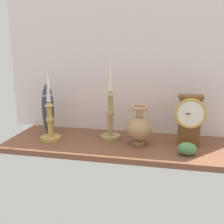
# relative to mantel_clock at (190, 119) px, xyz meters

# --- Properties ---
(ground_plane) EXTENTS (1.00, 0.36, 0.02)m
(ground_plane) POSITION_rel_mantel_clock_xyz_m (-0.32, -0.03, -0.13)
(ground_plane) COLOR brown
(back_wall) EXTENTS (1.20, 0.02, 0.65)m
(back_wall) POSITION_rel_mantel_clock_xyz_m (-0.32, 0.16, 0.21)
(back_wall) COLOR silver
(back_wall) RESTS_ON ground_plane
(mantel_clock) EXTENTS (0.13, 0.08, 0.22)m
(mantel_clock) POSITION_rel_mantel_clock_xyz_m (0.00, 0.00, 0.00)
(mantel_clock) COLOR brown
(mantel_clock) RESTS_ON ground_plane
(candlestick_tall_left) EXTENTS (0.09, 0.09, 0.41)m
(candlestick_tall_left) POSITION_rel_mantel_clock_xyz_m (-0.35, 0.01, -0.00)
(candlestick_tall_left) COLOR #9E804D
(candlestick_tall_left) RESTS_ON ground_plane
(candlestick_tall_center) EXTENTS (0.09, 0.09, 0.33)m
(candlestick_tall_center) POSITION_rel_mantel_clock_xyz_m (-0.62, -0.07, -0.02)
(candlestick_tall_center) COLOR #BA9246
(candlestick_tall_center) RESTS_ON ground_plane
(brass_vase_bulbous) EXTENTS (0.11, 0.11, 0.17)m
(brass_vase_bulbous) POSITION_rel_mantel_clock_xyz_m (-0.21, -0.03, -0.04)
(brass_vase_bulbous) COLOR tan
(brass_vase_bulbous) RESTS_ON ground_plane
(tall_ceramic_vase) EXTENTS (0.06, 0.06, 0.25)m
(tall_ceramic_vase) POSITION_rel_mantel_clock_xyz_m (-0.67, 0.03, 0.01)
(tall_ceramic_vase) COLOR #353848
(tall_ceramic_vase) RESTS_ON ground_plane
(ivy_sprig) EXTENTS (0.08, 0.05, 0.05)m
(ivy_sprig) POSITION_rel_mantel_clock_xyz_m (-0.01, -0.12, -0.09)
(ivy_sprig) COLOR #4F824A
(ivy_sprig) RESTS_ON ground_plane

